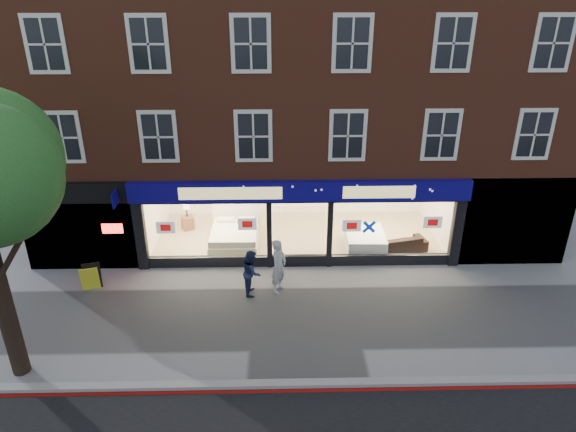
{
  "coord_description": "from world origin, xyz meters",
  "views": [
    {
      "loc": [
        -0.76,
        -12.84,
        9.36
      ],
      "look_at": [
        -0.41,
        2.5,
        2.22
      ],
      "focal_mm": 32.0,
      "sensor_mm": 36.0,
      "label": 1
    }
  ],
  "objects_px": {
    "a_board": "(91,277)",
    "pedestrian_blue": "(252,272)",
    "display_bed": "(235,235)",
    "sofa": "(398,243)",
    "mattress_stack": "(365,241)",
    "pedestrian_grey": "(279,266)"
  },
  "relations": [
    {
      "from": "display_bed",
      "to": "a_board",
      "type": "height_order",
      "value": "display_bed"
    },
    {
      "from": "pedestrian_blue",
      "to": "mattress_stack",
      "type": "bearing_deg",
      "value": -57.5
    },
    {
      "from": "mattress_stack",
      "to": "pedestrian_grey",
      "type": "distance_m",
      "value": 4.14
    },
    {
      "from": "display_bed",
      "to": "mattress_stack",
      "type": "distance_m",
      "value": 4.93
    },
    {
      "from": "pedestrian_blue",
      "to": "sofa",
      "type": "bearing_deg",
      "value": -64.94
    },
    {
      "from": "pedestrian_grey",
      "to": "mattress_stack",
      "type": "bearing_deg",
      "value": -23.16
    },
    {
      "from": "mattress_stack",
      "to": "sofa",
      "type": "distance_m",
      "value": 1.23
    },
    {
      "from": "mattress_stack",
      "to": "pedestrian_blue",
      "type": "xyz_separation_m",
      "value": [
        -4.09,
        -2.65,
        0.32
      ]
    },
    {
      "from": "a_board",
      "to": "sofa",
      "type": "bearing_deg",
      "value": -4.59
    },
    {
      "from": "mattress_stack",
      "to": "sofa",
      "type": "height_order",
      "value": "mattress_stack"
    },
    {
      "from": "a_board",
      "to": "pedestrian_blue",
      "type": "distance_m",
      "value": 5.31
    },
    {
      "from": "display_bed",
      "to": "sofa",
      "type": "xyz_separation_m",
      "value": [
        6.11,
        -0.75,
        -0.04
      ]
    },
    {
      "from": "pedestrian_grey",
      "to": "pedestrian_blue",
      "type": "xyz_separation_m",
      "value": [
        -0.87,
        -0.1,
        -0.16
      ]
    },
    {
      "from": "mattress_stack",
      "to": "pedestrian_grey",
      "type": "xyz_separation_m",
      "value": [
        -3.22,
        -2.55,
        0.48
      ]
    },
    {
      "from": "a_board",
      "to": "pedestrian_blue",
      "type": "relative_size",
      "value": 0.58
    },
    {
      "from": "display_bed",
      "to": "mattress_stack",
      "type": "bearing_deg",
      "value": -6.79
    },
    {
      "from": "a_board",
      "to": "mattress_stack",
      "type": "bearing_deg",
      "value": -2.43
    },
    {
      "from": "mattress_stack",
      "to": "pedestrian_grey",
      "type": "height_order",
      "value": "pedestrian_grey"
    },
    {
      "from": "a_board",
      "to": "display_bed",
      "type": "bearing_deg",
      "value": 17.04
    },
    {
      "from": "a_board",
      "to": "pedestrian_blue",
      "type": "bearing_deg",
      "value": -19.86
    },
    {
      "from": "sofa",
      "to": "a_board",
      "type": "xyz_separation_m",
      "value": [
        -10.6,
        -2.21,
        0.04
      ]
    },
    {
      "from": "mattress_stack",
      "to": "pedestrian_grey",
      "type": "bearing_deg",
      "value": -141.56
    }
  ]
}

